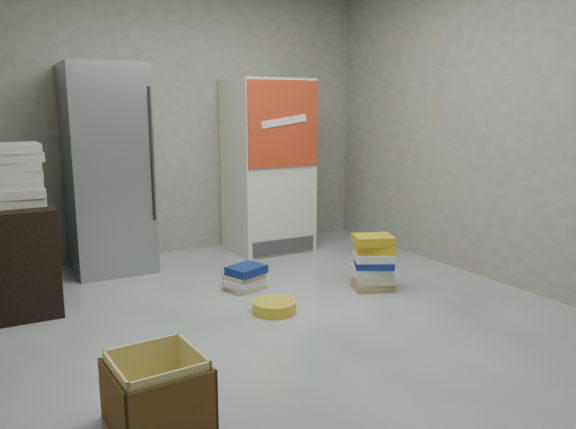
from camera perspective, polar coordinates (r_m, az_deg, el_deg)
The scene contains 10 objects.
ground at distance 4.02m, azimuth 2.15°, elevation -11.33°, with size 5.00×5.00×0.00m, color beige.
room_shell at distance 3.73m, azimuth 2.35°, elevation 15.16°, with size 4.04×5.04×2.82m.
steel_fridge at distance 5.45m, azimuth -17.84°, elevation 4.38°, with size 0.70×0.72×1.90m.
coke_cooler at distance 5.98m, azimuth -2.06°, elevation 4.99°, with size 0.80×0.73×1.80m.
wood_shelf at distance 4.73m, azimuth -25.65°, elevation -3.90°, with size 0.50×0.80×0.80m, color black.
supply_box_stack at distance 4.62m, azimuth -26.20°, elevation 3.67°, with size 0.43×0.44×0.45m.
phonebook_stack_main at distance 4.78m, azimuth 8.65°, elevation -4.84°, with size 0.42×0.39×0.47m.
phonebook_stack_side at distance 4.77m, azimuth -4.40°, elevation -6.42°, with size 0.39×0.34×0.20m.
cardboard_box at distance 2.92m, azimuth -13.11°, elevation -17.54°, with size 0.47×0.47×0.35m.
bucket_lid at distance 4.27m, azimuth -1.41°, elevation -9.34°, with size 0.33×0.33×0.09m, color gold.
Camera 1 is at (-1.91, -3.19, 1.52)m, focal length 35.00 mm.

